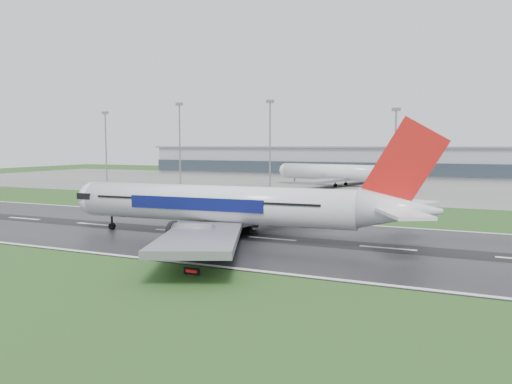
% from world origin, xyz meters
% --- Properties ---
extents(ground, '(520.00, 520.00, 0.00)m').
position_xyz_m(ground, '(0.00, 0.00, 0.00)').
color(ground, '#21471A').
rests_on(ground, ground).
extents(runway, '(400.00, 45.00, 0.10)m').
position_xyz_m(runway, '(0.00, 0.00, 0.05)').
color(runway, black).
rests_on(runway, ground).
extents(apron, '(400.00, 130.00, 0.08)m').
position_xyz_m(apron, '(0.00, 125.00, 0.04)').
color(apron, slate).
rests_on(apron, ground).
extents(terminal, '(240.00, 36.00, 15.00)m').
position_xyz_m(terminal, '(0.00, 185.00, 7.50)').
color(terminal, gray).
rests_on(terminal, ground).
extents(main_airliner, '(71.28, 68.26, 19.93)m').
position_xyz_m(main_airliner, '(14.37, -1.88, 10.07)').
color(main_airliner, white).
rests_on(main_airliner, runway).
extents(parked_airliner, '(71.88, 68.76, 17.76)m').
position_xyz_m(parked_airliner, '(1.54, 116.82, 8.96)').
color(parked_airliner, silver).
rests_on(parked_airliner, apron).
extents(runway_sign, '(2.26, 1.01, 1.04)m').
position_xyz_m(runway_sign, '(20.13, -27.18, 0.52)').
color(runway_sign, black).
rests_on(runway_sign, ground).
extents(floodmast_0, '(0.64, 0.64, 30.35)m').
position_xyz_m(floodmast_0, '(-102.00, 100.00, 15.18)').
color(floodmast_0, gray).
rests_on(floodmast_0, ground).
extents(floodmast_1, '(0.64, 0.64, 32.97)m').
position_xyz_m(floodmast_1, '(-62.78, 100.00, 16.48)').
color(floodmast_1, gray).
rests_on(floodmast_1, ground).
extents(floodmast_2, '(0.64, 0.64, 32.62)m').
position_xyz_m(floodmast_2, '(-21.77, 100.00, 16.31)').
color(floodmast_2, gray).
rests_on(floodmast_2, ground).
extents(floodmast_3, '(0.64, 0.64, 28.21)m').
position_xyz_m(floodmast_3, '(25.58, 100.00, 14.10)').
color(floodmast_3, gray).
rests_on(floodmast_3, ground).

